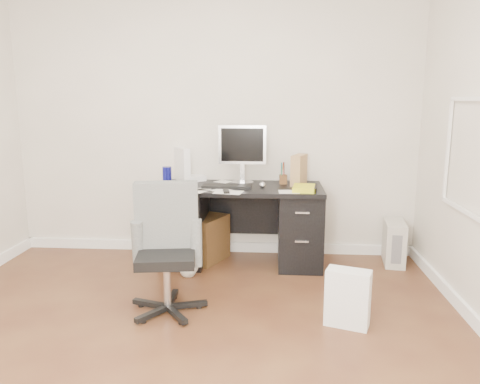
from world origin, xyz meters
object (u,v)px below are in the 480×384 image
object	(u,v)px
lcd_monitor	(242,154)
pc_tower	(394,243)
keyboard	(227,186)
wicker_basket	(200,238)
office_chair	(166,250)
desk	(242,223)

from	to	relation	value
lcd_monitor	pc_tower	world-z (taller)	lcd_monitor
keyboard	wicker_basket	xyz separation A→B (m)	(-0.28, 0.17, -0.54)
lcd_monitor	pc_tower	bearing A→B (deg)	-0.40
office_chair	wicker_basket	bearing A→B (deg)	78.77
pc_tower	desk	bearing A→B (deg)	-168.81
wicker_basket	keyboard	bearing A→B (deg)	-30.47
keyboard	wicker_basket	size ratio (longest dim) A/B	1.03
wicker_basket	office_chair	bearing A→B (deg)	-92.81
pc_tower	wicker_basket	distance (m)	1.87
desk	office_chair	bearing A→B (deg)	-113.38
keyboard	wicker_basket	bearing A→B (deg)	149.15
desk	wicker_basket	xyz separation A→B (m)	(-0.42, 0.08, -0.18)
pc_tower	office_chair	bearing A→B (deg)	-140.82
office_chair	pc_tower	distance (m)	2.28
keyboard	pc_tower	world-z (taller)	keyboard
office_chair	wicker_basket	world-z (taller)	office_chair
lcd_monitor	office_chair	world-z (taller)	lcd_monitor
lcd_monitor	wicker_basket	distance (m)	0.92
pc_tower	lcd_monitor	bearing A→B (deg)	-173.88
desk	office_chair	distance (m)	1.20
desk	keyboard	distance (m)	0.40
wicker_basket	lcd_monitor	bearing A→B (deg)	6.72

